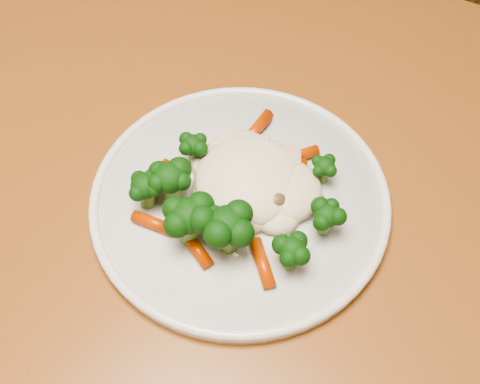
{
  "coord_description": "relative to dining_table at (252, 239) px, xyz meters",
  "views": [
    {
      "loc": [
        0.08,
        -0.63,
        1.25
      ],
      "look_at": [
        -0.12,
        -0.36,
        0.77
      ],
      "focal_mm": 45.0,
      "sensor_mm": 36.0,
      "label": 1
    }
  ],
  "objects": [
    {
      "name": "dining_table",
      "position": [
        0.0,
        0.0,
        0.0
      ],
      "size": [
        1.3,
        0.97,
        0.75
      ],
      "rotation": [
        0.0,
        0.0,
        0.16
      ],
      "color": "#975623",
      "rests_on": "ground"
    },
    {
      "name": "plate",
      "position": [
        -0.0,
        -0.02,
        0.11
      ],
      "size": [
        0.29,
        0.29,
        0.01
      ],
      "primitive_type": "cylinder",
      "color": "white",
      "rests_on": "dining_table"
    },
    {
      "name": "meal",
      "position": [
        -0.0,
        -0.03,
        0.13
      ],
      "size": [
        0.19,
        0.2,
        0.05
      ],
      "color": "beige",
      "rests_on": "plate"
    }
  ]
}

